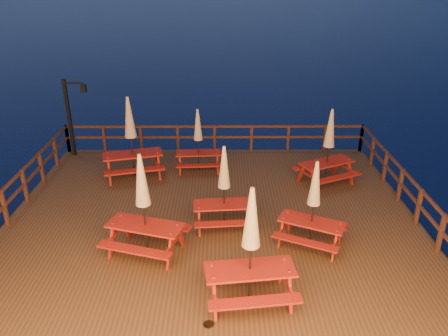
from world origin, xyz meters
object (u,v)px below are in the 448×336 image
at_px(picnic_table_0, 143,204).
at_px(picnic_table_2, 329,146).
at_px(lamp_post, 72,111).
at_px(picnic_table_1, 198,139).

bearing_deg(picnic_table_0, picnic_table_2, 53.35).
bearing_deg(lamp_post, picnic_table_2, -15.73).
xyz_separation_m(lamp_post, picnic_table_1, (4.84, -1.49, -0.60)).
bearing_deg(picnic_table_2, lamp_post, 138.84).
xyz_separation_m(picnic_table_0, picnic_table_2, (5.47, 4.00, -0.06)).
distance_m(lamp_post, picnic_table_0, 7.59).
bearing_deg(lamp_post, picnic_table_0, -60.44).
distance_m(picnic_table_0, picnic_table_2, 6.77).
height_order(lamp_post, picnic_table_2, lamp_post).
bearing_deg(picnic_table_1, picnic_table_0, -105.23).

